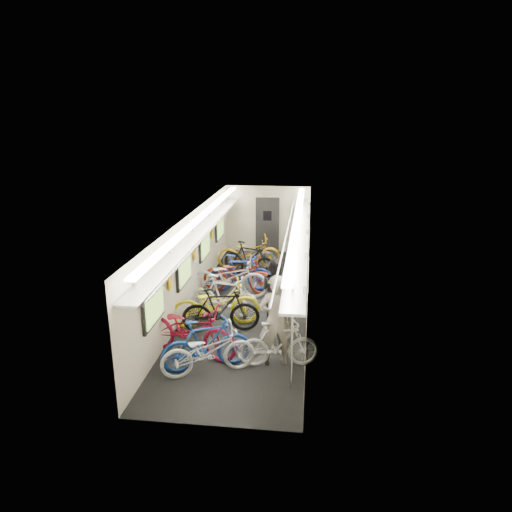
% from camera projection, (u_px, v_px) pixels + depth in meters
% --- Properties ---
extents(train_car_shell, '(10.00, 10.00, 10.00)m').
position_uv_depth(train_car_shell, '(240.00, 236.00, 12.27)').
color(train_car_shell, black).
rests_on(train_car_shell, ground).
extents(bicycle_0, '(1.92, 1.31, 0.96)m').
position_uv_depth(bicycle_0, '(208.00, 351.00, 8.64)').
color(bicycle_0, silver).
rests_on(bicycle_0, ground).
extents(bicycle_1, '(1.82, 1.17, 1.06)m').
position_uv_depth(bicycle_1, '(206.00, 344.00, 8.78)').
color(bicycle_1, '#1A419C').
rests_on(bicycle_1, ground).
extents(bicycle_2, '(2.31, 1.35, 1.15)m').
position_uv_depth(bicycle_2, '(189.00, 329.00, 9.31)').
color(bicycle_2, maroon).
rests_on(bicycle_2, ground).
extents(bicycle_3, '(1.83, 0.81, 1.07)m').
position_uv_depth(bicycle_3, '(221.00, 310.00, 10.34)').
color(bicycle_3, black).
rests_on(bicycle_3, ground).
extents(bicycle_4, '(2.18, 1.28, 1.08)m').
position_uv_depth(bicycle_4, '(216.00, 304.00, 10.65)').
color(bicycle_4, yellow).
rests_on(bicycle_4, ground).
extents(bicycle_5, '(1.90, 0.86, 1.10)m').
position_uv_depth(bicycle_5, '(225.00, 297.00, 11.05)').
color(bicycle_5, silver).
rests_on(bicycle_5, ground).
extents(bicycle_6, '(2.12, 0.75, 1.11)m').
position_uv_depth(bicycle_6, '(229.00, 277.00, 12.40)').
color(bicycle_6, '#AFAEB2').
rests_on(bicycle_6, ground).
extents(bicycle_7, '(1.81, 0.60, 1.07)m').
position_uv_depth(bicycle_7, '(240.00, 273.00, 12.82)').
color(bicycle_7, '#1C32A8').
rests_on(bicycle_7, ground).
extents(bicycle_8, '(2.10, 0.94, 1.07)m').
position_uv_depth(bicycle_8, '(238.00, 275.00, 12.66)').
color(bicycle_8, maroon).
rests_on(bicycle_8, ground).
extents(bicycle_9, '(1.91, 1.20, 1.11)m').
position_uv_depth(bicycle_9, '(250.00, 260.00, 13.93)').
color(bicycle_9, black).
rests_on(bicycle_9, ground).
extents(bicycle_10, '(2.14, 1.14, 1.07)m').
position_uv_depth(bicycle_10, '(249.00, 252.00, 14.75)').
color(bicycle_10, '#C48E12').
rests_on(bicycle_10, ground).
extents(bicycle_11, '(1.63, 0.71, 0.95)m').
position_uv_depth(bicycle_11, '(279.00, 344.00, 8.90)').
color(bicycle_11, silver).
rests_on(bicycle_11, ground).
extents(bicycle_12, '(1.79, 0.94, 0.89)m').
position_uv_depth(bicycle_12, '(249.00, 256.00, 14.71)').
color(bicycle_12, slate).
rests_on(bicycle_12, ground).
extents(passenger_near, '(0.76, 0.59, 1.87)m').
position_uv_depth(passenger_near, '(276.00, 320.00, 8.88)').
color(passenger_near, gray).
rests_on(passenger_near, ground).
extents(passenger_mid, '(0.98, 0.95, 1.59)m').
position_uv_depth(passenger_mid, '(275.00, 290.00, 10.78)').
color(passenger_mid, black).
rests_on(passenger_mid, ground).
extents(backpack, '(0.27, 0.16, 0.38)m').
position_uv_depth(backpack, '(283.00, 296.00, 9.17)').
color(backpack, '#A62D10').
rests_on(backpack, passenger_near).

